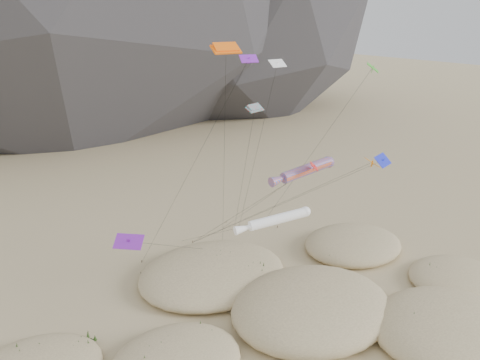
% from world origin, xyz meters
% --- Properties ---
extents(ground, '(500.00, 500.00, 0.00)m').
position_xyz_m(ground, '(0.00, 0.00, 0.00)').
color(ground, '#CCB789').
rests_on(ground, ground).
extents(dunes, '(53.51, 36.05, 4.15)m').
position_xyz_m(dunes, '(-1.01, 3.68, 0.71)').
color(dunes, '#CCB789').
rests_on(dunes, ground).
extents(dune_grass, '(42.91, 28.67, 1.46)m').
position_xyz_m(dune_grass, '(-1.93, 3.82, 0.84)').
color(dune_grass, black).
rests_on(dune_grass, ground).
extents(kite_stakes, '(20.67, 7.02, 0.30)m').
position_xyz_m(kite_stakes, '(1.50, 23.68, 0.15)').
color(kite_stakes, '#3F2D1E').
rests_on(kite_stakes, ground).
extents(rainbow_tube_kite, '(8.43, 17.18, 13.82)m').
position_xyz_m(rainbow_tube_kite, '(4.63, 10.06, 12.89)').
color(rainbow_tube_kite, '#FF611A').
rests_on(rainbow_tube_kite, ground).
extents(white_tube_kite, '(7.56, 20.73, 11.23)m').
position_xyz_m(white_tube_kite, '(-1.98, 6.08, 10.48)').
color(white_tube_kite, white).
rests_on(white_tube_kite, ground).
extents(orange_parafoil, '(7.43, 12.13, 25.64)m').
position_xyz_m(orange_parafoil, '(-3.50, 11.86, 24.84)').
color(orange_parafoil, '#F35E0C').
rests_on(orange_parafoil, ground).
extents(multi_parafoil, '(5.08, 11.23, 19.16)m').
position_xyz_m(multi_parafoil, '(2.01, 15.44, 18.49)').
color(multi_parafoil, red).
rests_on(multi_parafoil, ground).
extents(delta_kites, '(33.43, 20.76, 24.31)m').
position_xyz_m(delta_kites, '(4.91, 10.67, 16.51)').
color(delta_kites, purple).
rests_on(delta_kites, ground).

